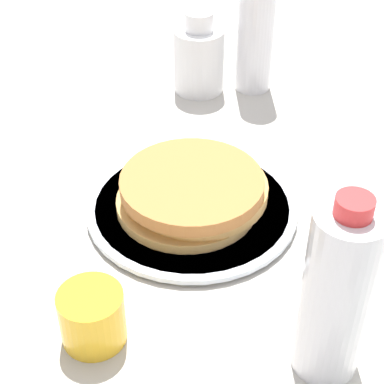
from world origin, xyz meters
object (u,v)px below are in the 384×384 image
Objects in this scene: plate at (192,207)px; juice_glass at (92,317)px; water_bottle_far at (256,24)px; water_bottle_near at (337,293)px; pancake_stack at (192,191)px; cream_jug at (199,57)px.

plate is 4.00× the size of juice_glass.
water_bottle_near is at bearing -3.09° from water_bottle_far.
pancake_stack is 0.23m from juice_glass.
plate is 0.03m from pancake_stack.
cream_jug is at bearing 171.91° from pancake_stack.
pancake_stack is 0.81× the size of water_bottle_far.
water_bottle_near reaches higher than plate.
juice_glass is 0.59m from water_bottle_far.
juice_glass reaches higher than plate.
water_bottle_far reaches higher than pancake_stack.
juice_glass is at bearing -27.12° from water_bottle_far.
water_bottle_near is at bearing 23.30° from plate.
pancake_stack is (0.00, 0.00, 0.03)m from plate.
juice_glass is at bearing -32.70° from plate.
juice_glass is at bearing -32.96° from pancake_stack.
water_bottle_far reaches higher than cream_jug.
pancake_stack is 0.37m from water_bottle_far.
cream_jug is (-0.53, 0.17, 0.03)m from juice_glass.
pancake_stack is at bearing -156.62° from water_bottle_near.
plate is 1.13× the size of water_bottle_far.
juice_glass is (0.20, -0.13, -0.00)m from pancake_stack.
pancake_stack is at bearing -23.30° from water_bottle_far.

